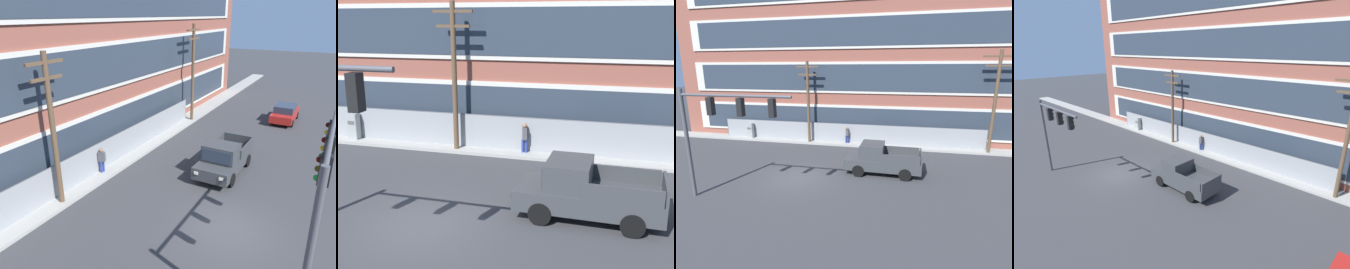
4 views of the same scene
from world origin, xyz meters
The scene contains 7 objects.
ground_plane centered at (0.00, 0.00, 0.00)m, with size 160.00×160.00×0.00m, color #38383A.
sidewalk_building_side centered at (0.00, 8.53, 0.08)m, with size 80.00×1.65×0.16m, color #9E9B93.
chain_link_fence centered at (1.32, 8.73, 0.99)m, with size 24.92×0.06×1.95m.
pickup_truck_dark_grey centered at (5.26, 2.10, 0.96)m, with size 5.12×2.27×2.06m.
utility_pole_near_corner centered at (-1.99, 8.16, 4.20)m, with size 2.06×0.26×7.64m.
electrical_cabinet centered at (-8.34, 8.38, 0.82)m, with size 0.59×0.47×1.65m.
pedestrian_near_cabinet centered at (1.63, 8.46, 0.97)m, with size 0.32×0.44×1.69m.
Camera 2 is at (6.23, -11.68, 6.69)m, focal length 45.00 mm.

